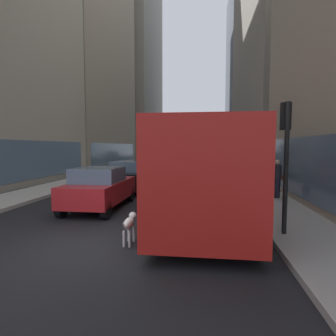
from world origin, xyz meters
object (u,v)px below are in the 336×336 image
car_grey_wagon (203,159)px  car_yellow_taxi (193,157)px  car_white_van (182,155)px  car_silver_sedan (155,161)px  car_red_coupe (100,188)px  pedestrian_with_handbag (277,179)px  traffic_light_near (286,146)px  car_black_suv (131,175)px  transit_bus (204,163)px  box_truck (204,156)px  dalmatian_dog (130,223)px

car_grey_wagon → car_yellow_taxi: bearing=103.1°
car_white_van → car_silver_sedan: bearing=-94.7°
car_red_coupe → pedestrian_with_handbag: 7.62m
pedestrian_with_handbag → traffic_light_near: traffic_light_near is taller
car_yellow_taxi → car_black_suv: size_ratio=0.90×
car_red_coupe → pedestrian_with_handbag: (7.24, 2.38, 0.19)m
car_yellow_taxi → car_white_van: (-2.40, 8.24, 0.00)m
car_white_van → traffic_light_near: size_ratio=1.19×
car_yellow_taxi → car_grey_wagon: 7.08m
transit_bus → car_white_van: bearing=95.7°
car_yellow_taxi → box_truck: box_truck is taller
car_white_van → traffic_light_near: (6.10, -43.38, 1.61)m
traffic_light_near → transit_bus: bearing=121.5°
car_red_coupe → box_truck: 12.14m
transit_bus → car_black_suv: transit_bus is taller
car_white_van → traffic_light_near: 43.83m
car_yellow_taxi → car_red_coupe: 32.44m
car_white_van → dalmatian_dog: bearing=-87.2°
car_yellow_taxi → traffic_light_near: size_ratio=1.15×
car_grey_wagon → pedestrian_with_handbag: 23.31m
box_truck → pedestrian_with_handbag: (3.24, -9.06, -0.65)m
car_yellow_taxi → dalmatian_dog: 36.03m
transit_bus → car_yellow_taxi: transit_bus is taller
transit_bus → box_truck: (0.00, 10.80, -0.11)m
car_grey_wagon → dalmatian_dog: 29.19m
car_red_coupe → dalmatian_dog: size_ratio=4.12×
car_black_suv → car_red_coupe: 4.65m
car_grey_wagon → box_truck: 14.05m
pedestrian_with_handbag → traffic_light_near: (-1.14, -5.17, 1.42)m
dalmatian_dog → traffic_light_near: (3.92, 0.89, 1.92)m
traffic_light_near → car_yellow_taxi: bearing=96.0°
car_white_van → dalmatian_dog: size_ratio=4.19×
car_white_van → box_truck: bearing=-82.2°
car_black_suv → traffic_light_near: 9.76m
car_yellow_taxi → dalmatian_dog: car_yellow_taxi is taller
car_yellow_taxi → traffic_light_near: bearing=-84.0°
car_yellow_taxi → car_white_van: size_ratio=0.97×
pedestrian_with_handbag → box_truck: bearing=109.7°
traffic_light_near → car_silver_sedan: bearing=107.7°
car_yellow_taxi → car_black_suv: 27.80m
traffic_light_near → car_white_van: bearing=98.0°
car_silver_sedan → car_black_suv: bearing=-84.5°
car_silver_sedan → dalmatian_dog: 25.29m
car_red_coupe → traffic_light_near: traffic_light_near is taller
car_white_van → car_red_coupe: bearing=-90.0°
car_grey_wagon → pedestrian_with_handbag: bearing=-82.0°
box_truck → dalmatian_dog: size_ratio=7.79×
car_silver_sedan → car_black_suv: same height
car_silver_sedan → pedestrian_with_handbag: pedestrian_with_handbag is taller
car_grey_wagon → dalmatian_dog: bearing=-93.6°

